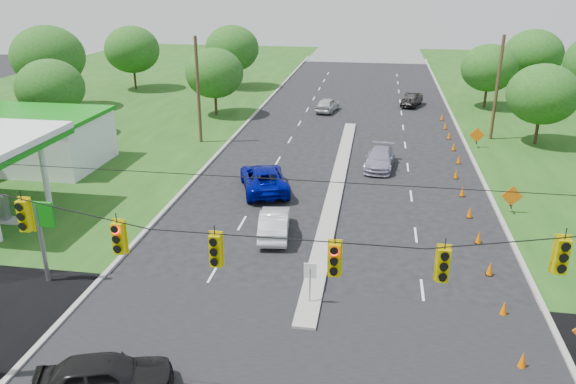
% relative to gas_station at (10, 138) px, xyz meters
% --- Properties ---
extents(curb_left, '(0.25, 110.00, 0.16)m').
position_rel_gas_station_xyz_m(curb_left, '(13.54, 9.76, -2.58)').
color(curb_left, gray).
rests_on(curb_left, ground).
extents(curb_right, '(0.25, 110.00, 0.16)m').
position_rel_gas_station_xyz_m(curb_right, '(33.74, 9.76, -2.58)').
color(curb_right, gray).
rests_on(curb_right, ground).
extents(median, '(1.00, 34.00, 0.18)m').
position_rel_gas_station_xyz_m(median, '(23.64, 0.76, -2.58)').
color(median, gray).
rests_on(median, ground).
extents(median_sign, '(0.55, 0.06, 2.05)m').
position_rel_gas_station_xyz_m(median_sign, '(23.64, -14.24, -1.11)').
color(median_sign, gray).
rests_on(median_sign, ground).
extents(signal_span, '(25.60, 0.32, 9.00)m').
position_rel_gas_station_xyz_m(signal_span, '(23.59, -21.24, 2.40)').
color(signal_span, '#422D1C').
rests_on(signal_span, ground).
extents(utility_pole_far_left, '(0.28, 0.28, 9.00)m').
position_rel_gas_station_xyz_m(utility_pole_far_left, '(11.14, 9.76, 1.92)').
color(utility_pole_far_left, '#422D1C').
rests_on(utility_pole_far_left, ground).
extents(utility_pole_far_right, '(0.28, 0.28, 9.00)m').
position_rel_gas_station_xyz_m(utility_pole_far_right, '(36.14, 14.76, 1.92)').
color(utility_pole_far_right, '#422D1C').
rests_on(utility_pole_far_right, ground).
extents(gas_station, '(18.40, 19.70, 5.20)m').
position_rel_gas_station_xyz_m(gas_station, '(0.00, 0.00, 0.00)').
color(gas_station, white).
rests_on(gas_station, ground).
extents(cone_0, '(0.32, 0.32, 0.70)m').
position_rel_gas_station_xyz_m(cone_0, '(31.93, -17.24, -2.23)').
color(cone_0, '#EE6000').
rests_on(cone_0, ground).
extents(cone_1, '(0.32, 0.32, 0.70)m').
position_rel_gas_station_xyz_m(cone_1, '(31.93, -13.74, -2.23)').
color(cone_1, '#EE6000').
rests_on(cone_1, ground).
extents(cone_2, '(0.32, 0.32, 0.70)m').
position_rel_gas_station_xyz_m(cone_2, '(31.93, -10.24, -2.23)').
color(cone_2, '#EE6000').
rests_on(cone_2, ground).
extents(cone_3, '(0.32, 0.32, 0.70)m').
position_rel_gas_station_xyz_m(cone_3, '(31.93, -6.74, -2.23)').
color(cone_3, '#EE6000').
rests_on(cone_3, ground).
extents(cone_4, '(0.32, 0.32, 0.70)m').
position_rel_gas_station_xyz_m(cone_4, '(31.93, -3.24, -2.23)').
color(cone_4, '#EE6000').
rests_on(cone_4, ground).
extents(cone_5, '(0.32, 0.32, 0.70)m').
position_rel_gas_station_xyz_m(cone_5, '(31.93, 0.26, -2.23)').
color(cone_5, '#EE6000').
rests_on(cone_5, ground).
extents(cone_6, '(0.32, 0.32, 0.70)m').
position_rel_gas_station_xyz_m(cone_6, '(31.93, 3.76, -2.23)').
color(cone_6, '#EE6000').
rests_on(cone_6, ground).
extents(cone_7, '(0.32, 0.32, 0.70)m').
position_rel_gas_station_xyz_m(cone_7, '(32.53, 7.26, -2.23)').
color(cone_7, '#EE6000').
rests_on(cone_7, ground).
extents(cone_8, '(0.32, 0.32, 0.70)m').
position_rel_gas_station_xyz_m(cone_8, '(32.53, 10.76, -2.23)').
color(cone_8, '#EE6000').
rests_on(cone_8, ground).
extents(cone_9, '(0.32, 0.32, 0.70)m').
position_rel_gas_station_xyz_m(cone_9, '(32.53, 14.26, -2.23)').
color(cone_9, '#EE6000').
rests_on(cone_9, ground).
extents(cone_10, '(0.32, 0.32, 0.70)m').
position_rel_gas_station_xyz_m(cone_10, '(32.53, 17.76, -2.23)').
color(cone_10, '#EE6000').
rests_on(cone_10, ground).
extents(cone_11, '(0.32, 0.32, 0.70)m').
position_rel_gas_station_xyz_m(cone_11, '(32.53, 21.26, -2.23)').
color(cone_11, '#EE6000').
rests_on(cone_11, ground).
extents(work_sign_1, '(1.27, 0.58, 1.37)m').
position_rel_gas_station_xyz_m(work_sign_1, '(34.44, -2.24, -1.48)').
color(work_sign_1, black).
rests_on(work_sign_1, ground).
extents(work_sign_2, '(1.27, 0.58, 1.37)m').
position_rel_gas_station_xyz_m(work_sign_2, '(34.44, 11.76, -1.48)').
color(work_sign_2, black).
rests_on(work_sign_2, ground).
extents(tree_2, '(5.88, 5.88, 6.86)m').
position_rel_gas_station_xyz_m(tree_2, '(-2.36, 9.76, 1.76)').
color(tree_2, black).
rests_on(tree_2, ground).
extents(tree_3, '(7.56, 7.56, 8.82)m').
position_rel_gas_station_xyz_m(tree_3, '(-8.36, 19.76, 3.00)').
color(tree_3, black).
rests_on(tree_3, ground).
extents(tree_4, '(6.72, 6.72, 7.84)m').
position_rel_gas_station_xyz_m(tree_4, '(-4.36, 31.76, 2.38)').
color(tree_4, black).
rests_on(tree_4, ground).
extents(tree_5, '(5.88, 5.88, 6.86)m').
position_rel_gas_station_xyz_m(tree_5, '(9.64, 19.76, 1.76)').
color(tree_5, black).
rests_on(tree_5, ground).
extents(tree_6, '(6.72, 6.72, 7.84)m').
position_rel_gas_station_xyz_m(tree_6, '(7.64, 34.76, 2.38)').
color(tree_6, black).
rests_on(tree_6, ground).
extents(tree_9, '(5.88, 5.88, 6.86)m').
position_rel_gas_station_xyz_m(tree_9, '(39.64, 13.76, 1.76)').
color(tree_9, black).
rests_on(tree_9, ground).
extents(tree_11, '(6.72, 6.72, 7.84)m').
position_rel_gas_station_xyz_m(tree_11, '(43.64, 34.76, 2.38)').
color(tree_11, black).
rests_on(tree_11, ground).
extents(tree_12, '(5.88, 5.88, 6.86)m').
position_rel_gas_station_xyz_m(tree_12, '(37.64, 27.76, 1.76)').
color(tree_12, black).
rests_on(tree_12, ground).
extents(black_sedan, '(5.01, 3.33, 1.59)m').
position_rel_gas_station_xyz_m(black_sedan, '(17.41, -21.08, -1.78)').
color(black_sedan, black).
rests_on(black_sedan, ground).
extents(white_sedan, '(2.12, 4.66, 1.48)m').
position_rel_gas_station_xyz_m(white_sedan, '(20.81, -7.51, -1.83)').
color(white_sedan, silver).
rests_on(white_sedan, ground).
extents(blue_pickup, '(4.61, 6.65, 1.69)m').
position_rel_gas_station_xyz_m(blue_pickup, '(18.85, -0.72, -1.73)').
color(blue_pickup, '#000681').
rests_on(blue_pickup, ground).
extents(silver_car_far, '(2.49, 5.16, 1.45)m').
position_rel_gas_station_xyz_m(silver_car_far, '(26.50, 5.28, -1.85)').
color(silver_car_far, '#908AA4').
rests_on(silver_car_far, ground).
extents(silver_car_oncoming, '(2.56, 4.59, 1.47)m').
position_rel_gas_station_xyz_m(silver_car_oncoming, '(20.86, 23.28, -1.84)').
color(silver_car_oncoming, '#B1B1B1').
rests_on(silver_car_oncoming, ground).
extents(dark_car_receding, '(2.66, 4.54, 1.42)m').
position_rel_gas_station_xyz_m(dark_car_receding, '(29.83, 27.44, -1.87)').
color(dark_car_receding, black).
rests_on(dark_car_receding, ground).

